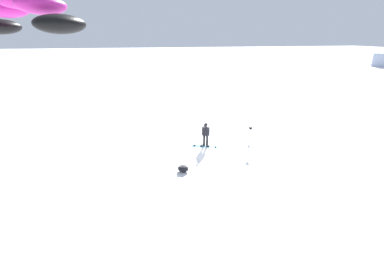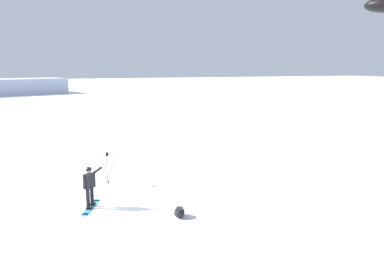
% 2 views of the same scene
% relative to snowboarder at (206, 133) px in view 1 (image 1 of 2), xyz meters
% --- Properties ---
extents(ground_plane, '(300.00, 300.00, 0.00)m').
position_rel_snowboarder_xyz_m(ground_plane, '(0.70, 0.19, -0.96)').
color(ground_plane, white).
extents(snowboarder, '(0.73, 0.49, 1.61)m').
position_rel_snowboarder_xyz_m(snowboarder, '(0.00, 0.00, 0.00)').
color(snowboarder, black).
rests_on(snowboarder, ground_plane).
extents(snowboard, '(0.81, 1.64, 0.10)m').
position_rel_snowboarder_xyz_m(snowboard, '(0.01, -0.03, -0.93)').
color(snowboard, teal).
rests_on(snowboard, ground_plane).
extents(traction_kite, '(3.84, 3.70, 1.04)m').
position_rel_snowboarder_xyz_m(traction_kite, '(6.61, -6.83, 6.31)').
color(traction_kite, black).
extents(gear_bag_large, '(0.57, 0.66, 0.34)m').
position_rel_snowboarder_xyz_m(gear_bag_large, '(2.91, -1.99, -0.78)').
color(gear_bag_large, black).
rests_on(gear_bag_large, ground_plane).
extents(camera_tripod, '(0.55, 0.53, 1.48)m').
position_rel_snowboarder_xyz_m(camera_tripod, '(0.97, 2.57, 0.09)').
color(camera_tripod, '#262628').
rests_on(camera_tripod, ground_plane).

